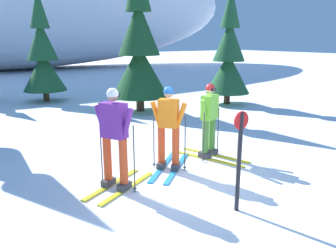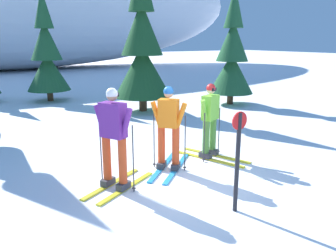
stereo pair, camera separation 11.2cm
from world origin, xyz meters
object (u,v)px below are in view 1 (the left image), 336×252
object	(u,v)px
pine_tree_far_right	(229,56)
trail_marker_post	(239,156)
skier_purple_jacket	(115,137)
pine_tree_center	(43,55)
pine_tree_center_right	(139,49)
skier_lime_jacket	(210,120)
skier_orange_jacket	(169,128)

from	to	relation	value
pine_tree_far_right	trail_marker_post	size ratio (longest dim) A/B	2.92
skier_purple_jacket	trail_marker_post	size ratio (longest dim) A/B	1.15
pine_tree_center	pine_tree_center_right	size ratio (longest dim) A/B	0.86
skier_lime_jacket	trail_marker_post	bearing A→B (deg)	-119.36
pine_tree_center_right	pine_tree_far_right	size ratio (longest dim) A/B	1.17
pine_tree_far_right	pine_tree_center	bearing A→B (deg)	142.79
pine_tree_far_right	pine_tree_center_right	bearing A→B (deg)	169.45
skier_orange_jacket	pine_tree_center	xyz separation A→B (m)	(-0.15, 9.60, 1.07)
skier_orange_jacket	pine_tree_far_right	distance (m)	7.86
skier_purple_jacket	trail_marker_post	distance (m)	2.17
skier_purple_jacket	pine_tree_far_right	distance (m)	9.04
skier_orange_jacket	pine_tree_center_right	xyz separation A→B (m)	(2.33, 5.57, 1.40)
skier_lime_jacket	trail_marker_post	size ratio (longest dim) A/B	1.08
pine_tree_center	skier_orange_jacket	bearing A→B (deg)	-89.10
skier_orange_jacket	pine_tree_far_right	size ratio (longest dim) A/B	0.37
pine_tree_center	trail_marker_post	size ratio (longest dim) A/B	2.93
skier_orange_jacket	trail_marker_post	bearing A→B (deg)	-91.02
pine_tree_center_right	skier_orange_jacket	bearing A→B (deg)	-112.74
pine_tree_center_right	trail_marker_post	size ratio (longest dim) A/B	3.42
pine_tree_center_right	trail_marker_post	xyz separation A→B (m)	(-2.37, -7.60, -1.39)
skier_lime_jacket	pine_tree_center_right	world-z (taller)	pine_tree_center_right
skier_purple_jacket	pine_tree_far_right	size ratio (longest dim) A/B	0.39
pine_tree_center_right	pine_tree_far_right	world-z (taller)	pine_tree_center_right
skier_purple_jacket	pine_tree_center	bearing A→B (deg)	83.35
skier_orange_jacket	pine_tree_center	size ratio (longest dim) A/B	0.37
trail_marker_post	skier_lime_jacket	bearing A→B (deg)	60.64
pine_tree_center	trail_marker_post	bearing A→B (deg)	-89.44
skier_orange_jacket	pine_tree_center_right	bearing A→B (deg)	67.26
skier_lime_jacket	pine_tree_center	bearing A→B (deg)	98.08
skier_purple_jacket	pine_tree_far_right	bearing A→B (deg)	34.88
skier_purple_jacket	pine_tree_far_right	world-z (taller)	pine_tree_far_right
pine_tree_center	pine_tree_center_right	world-z (taller)	pine_tree_center_right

